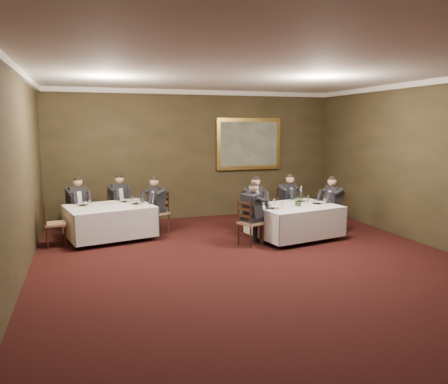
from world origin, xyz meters
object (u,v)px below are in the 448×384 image
chair_main_backright (286,216)px  painting (249,144)px  diner_sec_backright (119,208)px  diner_sec_endright (158,212)px  diner_main_endleft (251,222)px  table_main (294,219)px  chair_sec_backleft (78,221)px  candlestick (301,197)px  chair_main_endleft (250,232)px  diner_sec_backleft (78,212)px  centerpiece (299,200)px  chair_main_backleft (253,220)px  chair_sec_backright (119,217)px  diner_main_backright (287,208)px  diner_main_endright (334,211)px  diner_main_backleft (253,211)px  chair_sec_endleft (56,233)px  table_second (110,220)px  chair_main_endright (334,221)px  chair_sec_endright (158,221)px

chair_main_backright → painting: size_ratio=0.52×
diner_sec_backright → diner_sec_endright: (0.85, -0.77, 0.00)m
diner_main_endleft → table_main: bearing=78.7°
diner_main_endleft → painting: (1.15, 3.15, 1.52)m
chair_sec_backleft → candlestick: 5.31m
table_main → chair_main_backright: size_ratio=2.11×
chair_main_endleft → diner_main_endleft: (0.01, 0.00, 0.23)m
diner_sec_backleft → centerpiece: diner_sec_backleft is taller
chair_main_backleft → diner_sec_backright: 3.35m
chair_main_backleft → chair_sec_backright: size_ratio=1.00×
diner_sec_endright → table_main: bearing=-143.3°
diner_main_backright → chair_main_backleft: bearing=-11.7°
diner_main_endright → diner_sec_endright: bearing=66.7°
diner_main_backleft → diner_main_endright: size_ratio=1.00×
chair_main_backright → diner_sec_backright: size_ratio=0.74×
chair_main_backright → diner_main_endright: 1.20m
diner_sec_endright → candlestick: (3.09, -1.34, 0.41)m
chair_main_backright → chair_sec_endleft: same height
table_main → diner_sec_backright: size_ratio=1.57×
chair_sec_backright → centerpiece: (3.77, -2.35, 0.61)m
table_main → diner_main_backright: size_ratio=1.57×
diner_main_endright → diner_sec_backleft: bearing=66.8°
table_main → diner_sec_endright: size_ratio=1.57×
table_main → table_second: bearing=163.1°
chair_sec_backright → diner_sec_backright: size_ratio=0.74×
chair_sec_backright → centerpiece: size_ratio=3.73×
chair_main_endleft → diner_sec_backright: diner_sec_backright is taller
chair_main_endright → chair_sec_endleft: bearing=77.3°
centerpiece → painting: bearing=90.8°
chair_sec_endright → chair_main_endright: bearing=-133.5°
diner_sec_endright → chair_sec_endleft: size_ratio=1.35×
chair_main_endright → diner_sec_backright: bearing=61.5°
diner_main_backleft → diner_main_endright: 1.93m
chair_sec_backright → centerpiece: centerpiece is taller
diner_sec_backright → chair_sec_endleft: 1.93m
chair_main_endleft → diner_sec_endright: diner_sec_endright is taller
diner_main_backleft → diner_sec_backleft: (-4.02, 1.19, 0.00)m
diner_main_backleft → diner_main_endright: (1.83, -0.62, 0.00)m
diner_sec_backright → centerpiece: 4.45m
diner_main_endright → chair_sec_endleft: 6.35m
diner_main_backright → chair_main_endright: size_ratio=1.35×
table_second → diner_main_backright: diner_main_backright is taller
table_main → painting: 3.33m
chair_main_endleft → diner_sec_backleft: 4.19m
chair_main_endright → diner_main_endright: (-0.01, -0.00, 0.23)m
chair_sec_endleft → table_main: bearing=74.9°
table_main → chair_main_endright: bearing=10.9°
chair_main_backright → diner_main_backright: size_ratio=0.74×
chair_main_backright → diner_main_backright: (0.00, -0.01, 0.23)m
chair_main_backleft → painting: bearing=-128.1°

